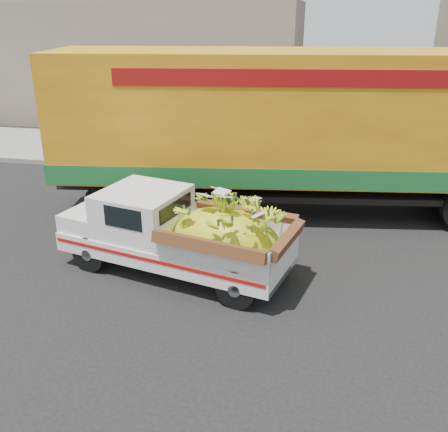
# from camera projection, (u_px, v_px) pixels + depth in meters

# --- Properties ---
(ground) EXTENTS (100.00, 100.00, 0.00)m
(ground) POSITION_uv_depth(u_px,v_px,m) (188.00, 272.00, 9.49)
(ground) COLOR black
(ground) RESTS_ON ground
(curb) EXTENTS (60.00, 0.25, 0.15)m
(curb) POSITION_uv_depth(u_px,v_px,m) (242.00, 174.00, 14.97)
(curb) COLOR gray
(curb) RESTS_ON ground
(sidewalk) EXTENTS (60.00, 4.00, 0.14)m
(sidewalk) POSITION_uv_depth(u_px,v_px,m) (253.00, 156.00, 16.88)
(sidewalk) COLOR gray
(sidewalk) RESTS_ON ground
(building_left) EXTENTS (18.00, 6.00, 5.00)m
(building_left) POSITION_uv_depth(u_px,v_px,m) (100.00, 61.00, 22.79)
(building_left) COLOR gray
(building_left) RESTS_ON ground
(pickup_truck) EXTENTS (4.58, 2.54, 1.52)m
(pickup_truck) POSITION_uv_depth(u_px,v_px,m) (190.00, 235.00, 9.11)
(pickup_truck) COLOR black
(pickup_truck) RESTS_ON ground
(semi_trailer) EXTENTS (12.06, 4.19, 3.80)m
(semi_trailer) POSITION_uv_depth(u_px,v_px,m) (309.00, 126.00, 11.61)
(semi_trailer) COLOR black
(semi_trailer) RESTS_ON ground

